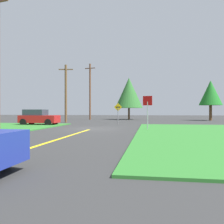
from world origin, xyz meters
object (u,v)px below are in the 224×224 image
utility_pole_mid (66,93)px  direction_sign (118,111)px  utility_pole_far (90,91)px  pine_tree_center (211,93)px  stop_sign (148,106)px  oak_tree_left (129,93)px  parked_car_near_building (38,117)px

utility_pole_mid → direction_sign: bearing=-18.3°
utility_pole_mid → utility_pole_far: 10.16m
direction_sign → pine_tree_center: pine_tree_center is taller
stop_sign → oak_tree_left: size_ratio=0.37×
utility_pole_far → oak_tree_left: size_ratio=1.32×
utility_pole_mid → pine_tree_center: (19.59, 9.55, 0.45)m
oak_tree_left → pine_tree_center: (12.65, -2.08, -0.32)m
oak_tree_left → utility_pole_far: bearing=-166.4°
utility_pole_far → direction_sign: (6.35, -12.38, -3.36)m
utility_pole_mid → direction_sign: 7.63m
utility_pole_far → oak_tree_left: (6.39, 1.54, -0.29)m
stop_sign → oak_tree_left: (-3.28, 21.88, 2.69)m
direction_sign → pine_tree_center: bearing=43.0°
utility_pole_mid → pine_tree_center: size_ratio=1.19×
utility_pole_mid → oak_tree_left: 13.57m
utility_pole_mid → oak_tree_left: (6.94, 11.63, 0.77)m
utility_pole_mid → oak_tree_left: size_ratio=1.02×
utility_pole_far → pine_tree_center: utility_pole_far is taller
oak_tree_left → utility_pole_mid: bearing=-120.8°
stop_sign → parked_car_near_building: stop_sign is taller
direction_sign → pine_tree_center: 17.57m
parked_car_near_building → pine_tree_center: 25.67m
direction_sign → parked_car_near_building: bearing=-158.7°
parked_car_near_building → direction_sign: (7.92, 3.08, 0.65)m
direction_sign → oak_tree_left: (0.03, 13.92, 3.07)m
parked_car_near_building → direction_sign: size_ratio=1.66×
stop_sign → utility_pole_mid: bearing=-31.9°
oak_tree_left → pine_tree_center: oak_tree_left is taller
utility_pole_far → parked_car_near_building: bearing=-95.8°
utility_pole_far → stop_sign: bearing=-64.6°
parked_car_near_building → utility_pole_mid: 6.21m
utility_pole_far → oak_tree_left: utility_pole_far is taller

